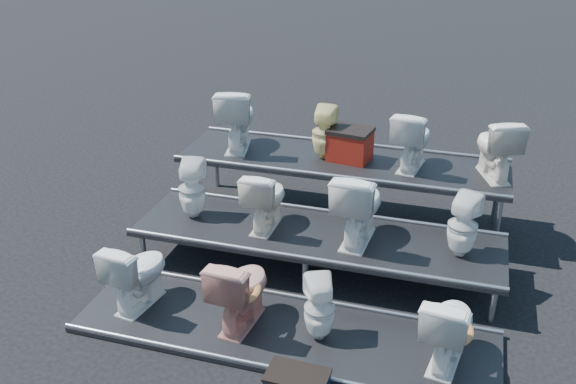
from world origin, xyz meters
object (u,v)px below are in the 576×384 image
(toilet_2, at_px, (319,308))
(toilet_4, at_px, (192,189))
(toilet_0, at_px, (137,272))
(toilet_7, at_px, (463,226))
(toilet_6, at_px, (358,205))
(toilet_11, at_px, (496,147))
(toilet_3, at_px, (448,327))
(toilet_8, at_px, (237,118))
(toilet_9, at_px, (324,132))
(toilet_10, at_px, (412,139))
(red_crate, at_px, (350,146))
(toilet_5, at_px, (265,198))
(toilet_1, at_px, (241,289))

(toilet_2, xyz_separation_m, toilet_4, (-1.89, 1.30, 0.42))
(toilet_0, bearing_deg, toilet_7, -149.15)
(toilet_6, bearing_deg, toilet_2, 88.84)
(toilet_4, bearing_deg, toilet_11, -167.76)
(toilet_3, height_order, toilet_8, toilet_8)
(toilet_9, height_order, toilet_11, toilet_11)
(toilet_8, relative_size, toilet_10, 1.12)
(toilet_2, distance_m, toilet_10, 2.78)
(toilet_6, relative_size, red_crate, 1.68)
(toilet_7, height_order, toilet_8, toilet_8)
(toilet_2, relative_size, toilet_8, 0.79)
(toilet_10, bearing_deg, toilet_3, 112.86)
(toilet_3, relative_size, toilet_5, 1.06)
(toilet_5, xyz_separation_m, red_crate, (0.70, 1.33, 0.22))
(toilet_2, distance_m, toilet_6, 1.40)
(toilet_9, xyz_separation_m, toilet_10, (1.12, 0.00, 0.03))
(toilet_0, xyz_separation_m, toilet_2, (1.94, 0.00, -0.05))
(toilet_4, bearing_deg, toilet_0, 79.01)
(toilet_5, bearing_deg, toilet_3, 150.10)
(toilet_4, relative_size, toilet_11, 0.93)
(toilet_5, relative_size, toilet_8, 0.86)
(toilet_2, bearing_deg, toilet_10, -125.12)
(toilet_8, height_order, toilet_11, toilet_8)
(toilet_4, relative_size, red_crate, 1.39)
(toilet_1, xyz_separation_m, toilet_11, (2.30, 2.60, 0.78))
(toilet_10, bearing_deg, toilet_4, 36.26)
(toilet_1, xyz_separation_m, toilet_2, (0.80, 0.00, -0.07))
(toilet_10, relative_size, toilet_11, 0.98)
(toilet_5, relative_size, toilet_10, 0.96)
(toilet_0, xyz_separation_m, red_crate, (1.66, 2.63, 0.60))
(toilet_3, bearing_deg, toilet_4, -14.22)
(toilet_4, distance_m, toilet_10, 2.76)
(toilet_9, height_order, toilet_10, toilet_10)
(toilet_6, bearing_deg, toilet_0, 35.78)
(toilet_6, bearing_deg, toilet_5, 3.34)
(toilet_4, bearing_deg, toilet_2, 136.74)
(toilet_2, distance_m, red_crate, 2.72)
(toilet_9, bearing_deg, toilet_3, 126.09)
(toilet_7, xyz_separation_m, toilet_10, (-0.72, 1.30, 0.42))
(toilet_6, relative_size, toilet_9, 1.26)
(toilet_2, bearing_deg, toilet_6, -118.64)
(toilet_9, bearing_deg, toilet_7, 145.84)
(toilet_3, bearing_deg, toilet_6, -41.14)
(toilet_1, relative_size, toilet_9, 1.17)
(red_crate, bearing_deg, toilet_8, -170.26)
(toilet_7, height_order, toilet_11, toilet_11)
(toilet_2, distance_m, toilet_7, 1.83)
(toilet_2, xyz_separation_m, red_crate, (-0.28, 2.63, 0.65))
(toilet_2, distance_m, toilet_9, 2.79)
(toilet_11, xyz_separation_m, red_crate, (-1.77, 0.03, -0.20))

